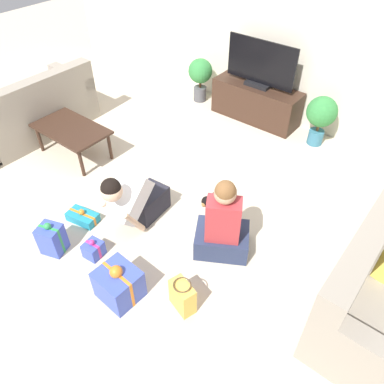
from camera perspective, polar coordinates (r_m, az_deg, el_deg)
name	(u,v)px	position (r m, az deg, el deg)	size (l,w,h in m)	color
ground_plane	(157,205)	(4.29, -5.39, -2.06)	(16.00, 16.00, 0.00)	beige
wall_back	(285,27)	(5.54, 14.06, 23.22)	(8.40, 0.06, 2.60)	beige
sofa_left	(29,113)	(5.78, -23.54, 10.97)	(0.88, 1.79, 0.88)	gray
coffee_table	(71,131)	(5.07, -17.93, 8.86)	(0.98, 0.58, 0.41)	#382319
tv_console	(256,103)	(5.76, 9.71, 13.28)	(1.31, 0.43, 0.53)	#382319
tv	(260,66)	(5.53, 10.38, 18.31)	(1.05, 0.20, 0.64)	black
potted_plant_back_left	(200,75)	(6.14, 1.27, 17.46)	(0.38, 0.38, 0.68)	#4C4C51
potted_plant_back_right	(321,115)	(5.30, 19.08, 11.06)	(0.40, 0.40, 0.69)	#336B84
person_kneeling	(134,199)	(3.87, -8.88, -1.06)	(0.38, 0.81, 0.79)	#23232D
person_sitting	(223,226)	(3.59, 4.71, -5.25)	(0.65, 0.62, 0.92)	#283351
dog	(217,197)	(4.12, 3.77, -0.72)	(0.16, 0.51, 0.27)	black
gift_box_a	(119,284)	(3.44, -11.10, -13.58)	(0.37, 0.34, 0.40)	#3D51BC
gift_box_b	(93,249)	(3.85, -14.81, -8.41)	(0.18, 0.20, 0.22)	#3D51BC
gift_box_c	(83,217)	(4.24, -16.31, -3.64)	(0.36, 0.24, 0.16)	teal
gift_box_d	(52,239)	(3.95, -20.57, -6.69)	(0.27, 0.26, 0.38)	#3D51BC
gift_bag_a	(182,296)	(3.32, -1.46, -15.59)	(0.27, 0.20, 0.33)	#E5B74C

